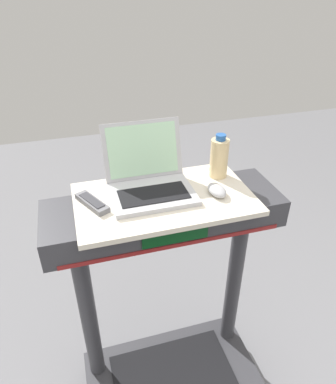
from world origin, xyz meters
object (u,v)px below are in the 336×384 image
object	(u,v)px
computer_mouse	(217,190)
water_bottle	(219,157)
laptop	(149,179)
tv_remote	(92,203)

from	to	relation	value
computer_mouse	water_bottle	distance (m)	0.16
laptop	tv_remote	world-z (taller)	laptop
computer_mouse	tv_remote	size ratio (longest dim) A/B	0.61
laptop	computer_mouse	xyz separation A→B (m)	(0.23, -0.10, -0.03)
water_bottle	computer_mouse	bearing A→B (deg)	-114.67
laptop	tv_remote	distance (m)	0.23
water_bottle	tv_remote	distance (m)	0.52
water_bottle	tv_remote	world-z (taller)	water_bottle
computer_mouse	tv_remote	bearing A→B (deg)	169.76
computer_mouse	tv_remote	world-z (taller)	computer_mouse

